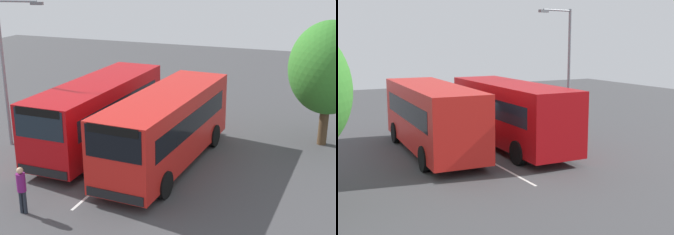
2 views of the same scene
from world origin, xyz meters
TOP-DOWN VIEW (x-y plane):
  - ground_plane at (0.00, 0.00)m, footprint 61.63×61.63m
  - bus_far_left at (-0.06, -2.06)m, footprint 9.29×2.80m
  - bus_center_left at (0.79, 1.74)m, footprint 9.36×3.04m
  - pedestrian at (6.64, -1.49)m, footprint 0.33×0.33m
  - street_lamp at (1.11, -6.15)m, footprint 0.58×2.30m
  - lane_stripe_outer_left at (0.00, 0.00)m, footprint 11.76×0.13m

SIDE VIEW (x-z plane):
  - ground_plane at x=0.00m, z-range 0.00..0.00m
  - lane_stripe_outer_left at x=0.00m, z-range 0.00..0.01m
  - pedestrian at x=6.64m, z-range 0.16..1.94m
  - bus_far_left at x=-0.06m, z-range 0.17..3.43m
  - bus_center_left at x=0.79m, z-range 0.17..3.43m
  - street_lamp at x=1.11m, z-range 0.55..7.56m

